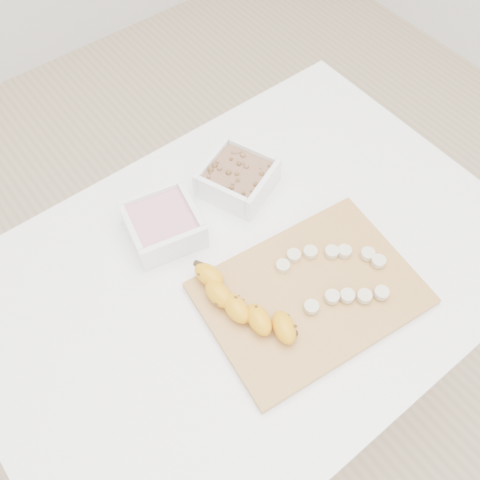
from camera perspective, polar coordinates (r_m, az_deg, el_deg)
ground at (r=1.67m, az=0.66°, el=-16.07°), size 3.50×3.50×0.00m
table at (r=1.06m, az=1.00°, el=-5.67°), size 1.00×0.70×0.75m
bowl_yogurt at (r=1.00m, az=-8.19°, el=1.70°), size 0.15×0.15×0.06m
bowl_granola at (r=1.06m, az=-0.24°, el=6.69°), size 0.17×0.17×0.06m
cutting_board at (r=0.95m, az=7.49°, el=-5.68°), size 0.40×0.30×0.01m
banana at (r=0.91m, az=0.56°, el=-6.98°), size 0.07×0.21×0.04m
banana_slices at (r=0.96m, az=10.30°, el=-3.46°), size 0.18×0.18×0.02m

